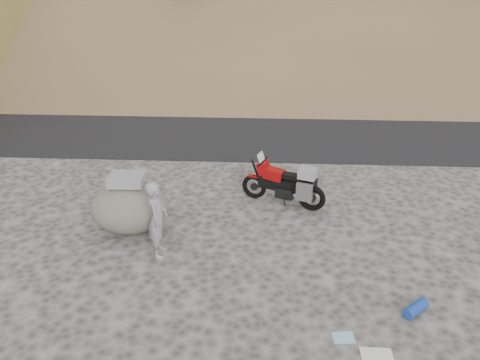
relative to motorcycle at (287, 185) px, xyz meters
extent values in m
plane|color=#3C3A37|center=(-0.13, -2.98, -0.54)|extent=(140.00, 140.00, 0.00)
cube|color=black|center=(-0.13, 6.02, -0.54)|extent=(120.00, 7.00, 0.05)
torus|color=black|center=(-0.79, 0.30, -0.23)|extent=(0.63, 0.33, 0.63)
cylinder|color=black|center=(-0.79, 0.30, -0.23)|extent=(0.20, 0.12, 0.19)
torus|color=black|center=(0.59, -0.22, -0.23)|extent=(0.67, 0.36, 0.67)
cylinder|color=black|center=(0.59, -0.22, -0.23)|extent=(0.22, 0.15, 0.21)
cylinder|color=black|center=(-0.72, 0.27, 0.13)|extent=(0.35, 0.18, 0.77)
cylinder|color=black|center=(-0.59, 0.23, 0.49)|extent=(0.25, 0.57, 0.04)
cube|color=black|center=(-0.12, 0.05, -0.02)|extent=(1.15, 0.62, 0.29)
cube|color=black|center=(-0.03, 0.01, -0.21)|extent=(0.50, 0.42, 0.27)
cube|color=#910709|center=(-0.33, 0.12, 0.22)|extent=(0.57, 0.44, 0.30)
cube|color=#910709|center=(-0.57, 0.22, 0.34)|extent=(0.38, 0.40, 0.34)
cube|color=silver|center=(-0.63, 0.24, 0.58)|extent=(0.21, 0.31, 0.24)
cube|color=black|center=(0.10, -0.04, 0.24)|extent=(0.56, 0.38, 0.11)
cube|color=black|center=(0.44, -0.16, 0.20)|extent=(0.37, 0.28, 0.10)
cube|color=#A9AAAE|center=(0.39, -0.41, 0.01)|extent=(0.40, 0.24, 0.43)
cube|color=#A9AAAE|center=(0.56, 0.05, 0.01)|extent=(0.40, 0.24, 0.43)
cube|color=gray|center=(0.46, -0.17, 0.39)|extent=(0.49, 0.44, 0.25)
cube|color=#910709|center=(-0.79, 0.30, 0.06)|extent=(0.31, 0.21, 0.04)
cylinder|color=black|center=(-0.05, -0.16, -0.37)|extent=(0.09, 0.19, 0.35)
cylinder|color=#A9AAAE|center=(0.37, -0.28, -0.16)|extent=(0.44, 0.23, 0.12)
imported|color=gray|center=(-2.63, -2.24, -0.54)|extent=(0.41, 0.60, 1.62)
ellipsoid|color=#5E5951|center=(-3.46, -1.30, 0.02)|extent=(1.95, 1.75, 1.11)
cube|color=gray|center=(-3.46, -1.30, 0.66)|extent=(0.66, 0.51, 0.18)
cube|color=white|center=(1.21, -4.80, -0.53)|extent=(0.49, 0.44, 0.02)
cylinder|color=#19419A|center=(2.05, -3.76, -0.44)|extent=(0.50, 0.47, 0.20)
cube|color=#95C5E7|center=(0.76, -4.40, -0.53)|extent=(0.36, 0.28, 0.01)
camera|label=1|loc=(-0.59, -10.09, 4.94)|focal=35.00mm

